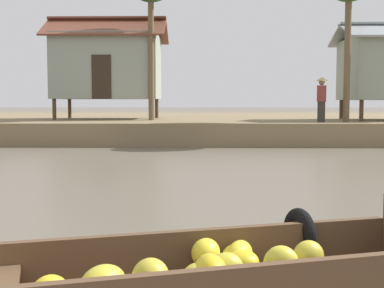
# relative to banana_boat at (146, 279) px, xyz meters

# --- Properties ---
(ground_plane) EXTENTS (300.00, 300.00, 0.00)m
(ground_plane) POSITION_rel_banana_boat_xyz_m (0.48, 6.33, -0.33)
(ground_plane) COLOR #665B4C
(riverbank_strip) EXTENTS (160.00, 20.00, 0.82)m
(riverbank_strip) POSITION_rel_banana_boat_xyz_m (0.48, 24.63, 0.08)
(riverbank_strip) COLOR #7F6B4C
(riverbank_strip) RESTS_ON ground
(banana_boat) EXTENTS (5.78, 2.57, 0.95)m
(banana_boat) POSITION_rel_banana_boat_xyz_m (0.00, 0.00, 0.00)
(banana_boat) COLOR brown
(banana_boat) RESTS_ON ground
(stilt_house_left) EXTENTS (5.17, 3.47, 4.44)m
(stilt_house_left) POSITION_rel_banana_boat_xyz_m (-3.74, 19.81, 2.83)
(stilt_house_left) COLOR #4C3826
(stilt_house_left) RESTS_ON riverbank_strip
(vendor_person) EXTENTS (0.44, 0.44, 1.66)m
(vendor_person) POSITION_rel_banana_boat_xyz_m (4.81, 16.14, 1.41)
(vendor_person) COLOR #332D28
(vendor_person) RESTS_ON riverbank_strip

